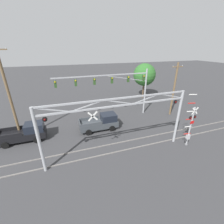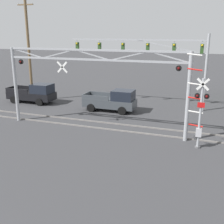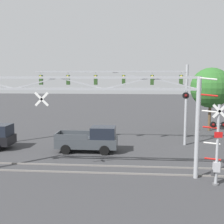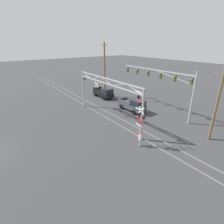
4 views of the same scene
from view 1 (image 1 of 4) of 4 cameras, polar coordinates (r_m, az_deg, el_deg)
name	(u,v)px [view 1 (image 1 of 4)]	position (r m, az deg, el deg)	size (l,w,h in m)	color
rail_track_near	(117,152)	(16.13, 1.95, -14.89)	(80.00, 0.08, 0.10)	gray
rail_track_far	(113,144)	(17.21, 0.22, -12.08)	(80.00, 0.08, 0.10)	gray
crossing_gantry	(119,117)	(13.71, 2.54, -2.10)	(14.04, 0.29, 6.06)	#9EA0A5
crossing_signal_mast	(190,127)	(17.92, 27.50, -5.15)	(1.52, 0.35, 6.01)	#9EA0A5
traffic_signal_span	(120,84)	(21.97, 3.13, 10.67)	(13.60, 0.39, 7.10)	#9EA0A5
pickup_truck_lead	(101,122)	(19.67, -4.18, -3.97)	(4.93, 2.12, 2.07)	#3D4247
pickup_truck_following	(25,133)	(20.02, -30.11, -6.91)	(5.08, 2.12, 2.07)	black
utility_pole_left	(9,95)	(19.32, -34.56, 5.31)	(1.80, 0.28, 10.46)	brown
utility_pole_right	(174,89)	(24.78, 22.51, 8.04)	(1.80, 0.28, 8.06)	brown
background_tree_beyond_span	(144,75)	(31.96, 12.25, 13.70)	(4.47, 4.47, 7.09)	brown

